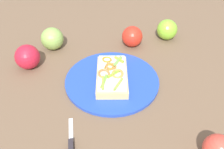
% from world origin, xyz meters
% --- Properties ---
extents(ground_plane, '(2.00, 2.00, 0.00)m').
position_xyz_m(ground_plane, '(0.00, 0.00, 0.00)').
color(ground_plane, brown).
rests_on(ground_plane, ground).
extents(plate, '(0.30, 0.30, 0.01)m').
position_xyz_m(plate, '(0.00, 0.00, 0.01)').
color(plate, '#2243B5').
rests_on(plate, ground_plane).
extents(sandwich, '(0.19, 0.20, 0.05)m').
position_xyz_m(sandwich, '(-0.00, -0.00, 0.03)').
color(sandwich, tan).
rests_on(sandwich, plate).
extents(apple_0, '(0.10, 0.10, 0.08)m').
position_xyz_m(apple_0, '(-0.09, 0.21, 0.04)').
color(apple_0, red).
rests_on(apple_0, ground_plane).
extents(apple_1, '(0.09, 0.09, 0.08)m').
position_xyz_m(apple_1, '(-0.26, -0.14, 0.04)').
color(apple_1, red).
rests_on(apple_1, ground_plane).
extents(apple_2, '(0.09, 0.09, 0.08)m').
position_xyz_m(apple_2, '(-0.02, 0.34, 0.04)').
color(apple_2, '#7ABA2E').
rests_on(apple_2, ground_plane).
extents(apple_3, '(0.11, 0.11, 0.08)m').
position_xyz_m(apple_3, '(-0.29, -0.01, 0.04)').
color(apple_3, '#80A84B').
rests_on(apple_3, ground_plane).
extents(apple_4, '(0.10, 0.10, 0.07)m').
position_xyz_m(apple_4, '(0.36, -0.03, 0.04)').
color(apple_4, '#D54032').
rests_on(apple_4, ground_plane).
extents(knife, '(0.11, 0.09, 0.02)m').
position_xyz_m(knife, '(0.09, -0.24, 0.01)').
color(knife, silver).
rests_on(knife, ground_plane).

